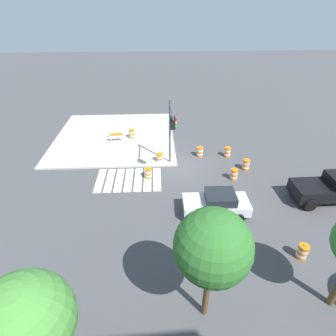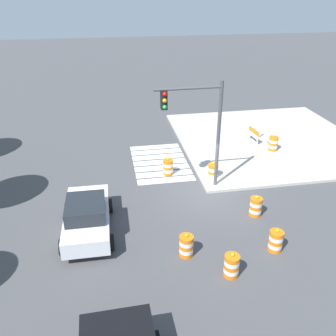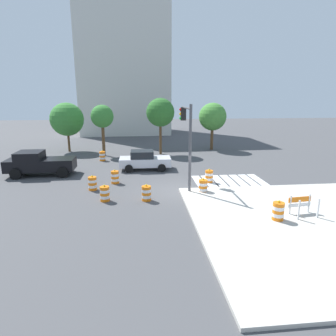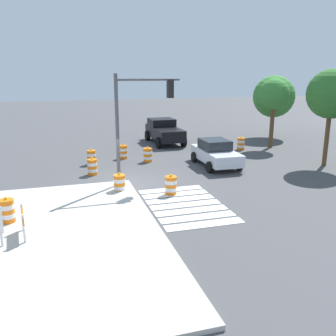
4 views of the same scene
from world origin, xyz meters
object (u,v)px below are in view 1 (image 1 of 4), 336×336
object	(u,v)px
traffic_barrel_on_sidewalk	(132,134)
traffic_barrel_lane_center	(200,152)
traffic_barrel_near_corner	(160,158)
traffic_light_pole	(171,127)
sports_car	(217,203)
traffic_barrel_median_far	(246,165)
traffic_barrel_median_near	(234,174)
traffic_barrel_far_curb	(227,152)
street_tree_corner_lot	(213,247)
construction_barricade	(116,135)
pickup_truck	(333,188)
traffic_barrel_opposite_curb	(302,252)
traffic_barrel_crosswalk_end	(148,173)
street_tree_streetside_mid	(24,323)

from	to	relation	value
traffic_barrel_on_sidewalk	traffic_barrel_lane_center	bearing A→B (deg)	149.43
traffic_barrel_near_corner	traffic_barrel_on_sidewalk	world-z (taller)	traffic_barrel_on_sidewalk
traffic_light_pole	traffic_barrel_lane_center	bearing A→B (deg)	-141.26
sports_car	traffic_barrel_median_far	bearing A→B (deg)	-124.47
traffic_barrel_median_near	traffic_barrel_median_far	size ratio (longest dim) A/B	1.00
traffic_barrel_median_far	traffic_light_pole	bearing A→B (deg)	-1.41
traffic_barrel_near_corner	traffic_barrel_median_far	xyz separation A→B (m)	(-7.18, 1.42, 0.00)
traffic_barrel_median_near	traffic_barrel_on_sidewalk	distance (m)	11.38
traffic_barrel_far_curb	street_tree_corner_lot	distance (m)	15.21
traffic_barrel_far_curb	construction_barricade	distance (m)	10.93
traffic_barrel_lane_center	construction_barricade	xyz separation A→B (m)	(7.90, -3.22, 0.27)
pickup_truck	traffic_barrel_lane_center	distance (m)	10.61
traffic_barrel_median_near	traffic_barrel_on_sidewalk	world-z (taller)	traffic_barrel_on_sidewalk
traffic_barrel_opposite_curb	traffic_barrel_near_corner	bearing A→B (deg)	-54.00
traffic_light_pole	street_tree_corner_lot	size ratio (longest dim) A/B	0.93
construction_barricade	traffic_barrel_median_near	bearing A→B (deg)	145.21
pickup_truck	traffic_barrel_lane_center	world-z (taller)	pickup_truck
traffic_barrel_crosswalk_end	street_tree_streetside_mid	bearing A→B (deg)	75.14
pickup_truck	traffic_barrel_median_near	xyz separation A→B (m)	(6.17, -2.82, -0.52)
traffic_barrel_opposite_curb	traffic_light_pole	xyz separation A→B (m)	(6.69, -9.18, 3.46)
traffic_barrel_near_corner	traffic_barrel_lane_center	distance (m)	3.79
traffic_barrel_median_far	street_tree_corner_lot	distance (m)	13.60
pickup_truck	traffic_barrel_near_corner	world-z (taller)	pickup_truck
traffic_barrel_median_near	traffic_barrel_opposite_curb	bearing A→B (deg)	103.12
traffic_barrel_near_corner	traffic_barrel_on_sidewalk	xyz separation A→B (m)	(2.72, -4.73, 0.15)
street_tree_corner_lot	traffic_barrel_lane_center	bearing A→B (deg)	-97.76
sports_car	traffic_barrel_median_near	bearing A→B (deg)	-119.87
traffic_barrel_on_sidewalk	street_tree_streetside_mid	xyz separation A→B (m)	(1.68, 20.04, 3.17)
sports_car	construction_barricade	world-z (taller)	sports_car
traffic_barrel_median_far	traffic_barrel_on_sidewalk	bearing A→B (deg)	-31.83
construction_barricade	street_tree_streetside_mid	distance (m)	19.73
traffic_barrel_median_near	traffic_barrel_opposite_curb	distance (m)	7.85
traffic_barrel_far_curb	traffic_barrel_lane_center	distance (m)	2.48
traffic_barrel_on_sidewalk	traffic_barrel_far_curb	bearing A→B (deg)	156.00
pickup_truck	traffic_barrel_far_curb	world-z (taller)	pickup_truck
traffic_barrel_crosswalk_end	traffic_barrel_median_far	xyz separation A→B (m)	(-8.14, -0.91, 0.00)
street_tree_corner_lot	traffic_barrel_near_corner	bearing A→B (deg)	-82.54
traffic_barrel_crosswalk_end	street_tree_corner_lot	xyz separation A→B (m)	(-2.69, 10.90, 3.95)
traffic_light_pole	street_tree_streetside_mid	world-z (taller)	traffic_light_pole
traffic_barrel_median_near	traffic_barrel_crosswalk_end	bearing A→B (deg)	-4.01
traffic_barrel_far_curb	traffic_barrel_lane_center	world-z (taller)	same
traffic_barrel_lane_center	traffic_barrel_median_near	bearing A→B (deg)	119.68
traffic_barrel_crosswalk_end	street_tree_corner_lot	bearing A→B (deg)	103.85
traffic_barrel_on_sidewalk	traffic_light_pole	xyz separation A→B (m)	(-3.62, 6.00, 3.31)
traffic_barrel_median_near	street_tree_streetside_mid	bearing A→B (deg)	50.77
construction_barricade	traffic_light_pole	size ratio (longest dim) A/B	0.24
traffic_barrel_far_curb	traffic_barrel_opposite_curb	distance (m)	11.32
traffic_barrel_median_near	traffic_barrel_opposite_curb	world-z (taller)	same
traffic_barrel_median_near	traffic_light_pole	xyz separation A→B (m)	(4.91, -1.54, 3.46)
sports_car	traffic_barrel_on_sidewalk	world-z (taller)	sports_car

